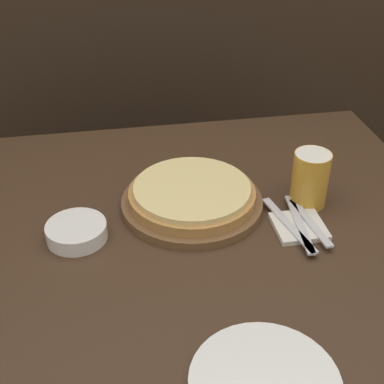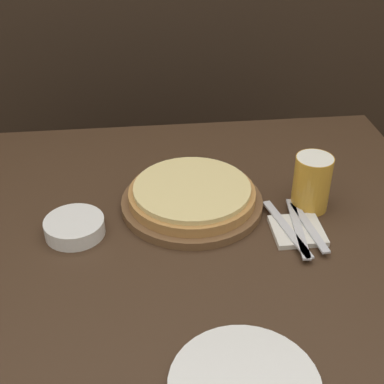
# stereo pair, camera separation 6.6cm
# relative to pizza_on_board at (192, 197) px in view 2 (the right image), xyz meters

# --- Properties ---
(dining_table) EXTENTS (1.25, 1.09, 0.70)m
(dining_table) POSITION_rel_pizza_on_board_xyz_m (-0.03, -0.11, -0.38)
(dining_table) COLOR #3D2819
(dining_table) RESTS_ON ground_plane
(pizza_on_board) EXTENTS (0.33, 0.33, 0.06)m
(pizza_on_board) POSITION_rel_pizza_on_board_xyz_m (0.00, 0.00, 0.00)
(pizza_on_board) COLOR brown
(pizza_on_board) RESTS_ON dining_table
(beer_glass) EXTENTS (0.09, 0.09, 0.13)m
(beer_glass) POSITION_rel_pizza_on_board_xyz_m (0.27, -0.03, 0.05)
(beer_glass) COLOR gold
(beer_glass) RESTS_ON dining_table
(side_bowl) EXTENTS (0.13, 0.13, 0.04)m
(side_bowl) POSITION_rel_pizza_on_board_xyz_m (-0.27, -0.08, -0.01)
(side_bowl) COLOR white
(side_bowl) RESTS_ON dining_table
(napkin_stack) EXTENTS (0.11, 0.11, 0.01)m
(napkin_stack) POSITION_rel_pizza_on_board_xyz_m (0.22, -0.13, -0.02)
(napkin_stack) COLOR silver
(napkin_stack) RESTS_ON dining_table
(fork) EXTENTS (0.06, 0.21, 0.00)m
(fork) POSITION_rel_pizza_on_board_xyz_m (0.19, -0.13, -0.01)
(fork) COLOR silver
(fork) RESTS_ON napkin_stack
(dinner_knife) EXTENTS (0.04, 0.21, 0.00)m
(dinner_knife) POSITION_rel_pizza_on_board_xyz_m (0.22, -0.13, -0.01)
(dinner_knife) COLOR silver
(dinner_knife) RESTS_ON napkin_stack
(spoon) EXTENTS (0.04, 0.18, 0.00)m
(spoon) POSITION_rel_pizza_on_board_xyz_m (0.24, -0.13, -0.01)
(spoon) COLOR silver
(spoon) RESTS_ON napkin_stack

